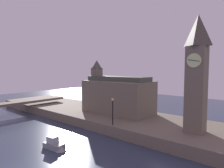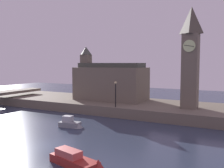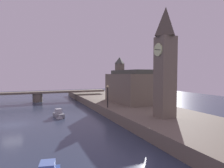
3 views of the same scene
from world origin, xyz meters
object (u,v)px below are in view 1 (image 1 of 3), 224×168
at_px(boat_cruiser_grey, 55,145).
at_px(parliament_hall, 117,95).
at_px(streetlamp, 113,108).
at_px(clock_tower, 197,72).

bearing_deg(boat_cruiser_grey, parliament_hall, 99.50).
relative_size(parliament_hall, boat_cruiser_grey, 3.72).
relative_size(parliament_hall, streetlamp, 3.25).
xyz_separation_m(clock_tower, parliament_hall, (-14.38, 2.35, -4.31)).
height_order(parliament_hall, boat_cruiser_grey, parliament_hall).
bearing_deg(clock_tower, streetlamp, -156.20).
relative_size(clock_tower, boat_cruiser_grey, 4.36).
relative_size(streetlamp, boat_cruiser_grey, 1.15).
distance_m(parliament_hall, streetlamp, 8.14).
bearing_deg(parliament_hall, boat_cruiser_grey, -80.50).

